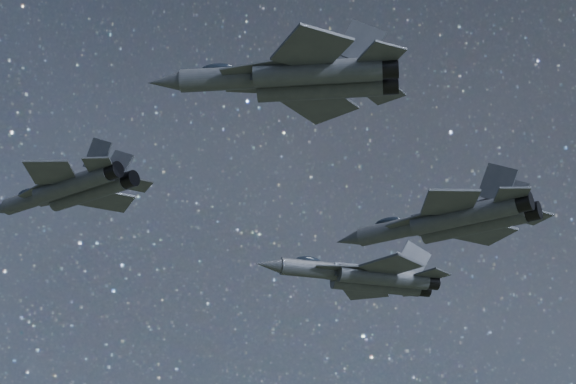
# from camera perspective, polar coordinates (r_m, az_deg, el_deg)

# --- Properties ---
(jet_lead) EXTENTS (17.04, 11.18, 4.38)m
(jet_lead) POSITION_cam_1_polar(r_m,az_deg,el_deg) (85.30, -12.80, 0.17)
(jet_lead) COLOR #333740
(jet_left) EXTENTS (19.20, 12.58, 4.95)m
(jet_left) POSITION_cam_1_polar(r_m,az_deg,el_deg) (97.36, 4.59, -5.02)
(jet_left) COLOR #333740
(jet_right) EXTENTS (20.19, 14.28, 5.12)m
(jet_right) POSITION_cam_1_polar(r_m,az_deg,el_deg) (73.83, 0.59, 6.79)
(jet_right) COLOR #333740
(jet_slot) EXTENTS (19.71, 13.06, 5.03)m
(jet_slot) POSITION_cam_1_polar(r_m,az_deg,el_deg) (85.61, 9.70, -1.65)
(jet_slot) COLOR #333740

